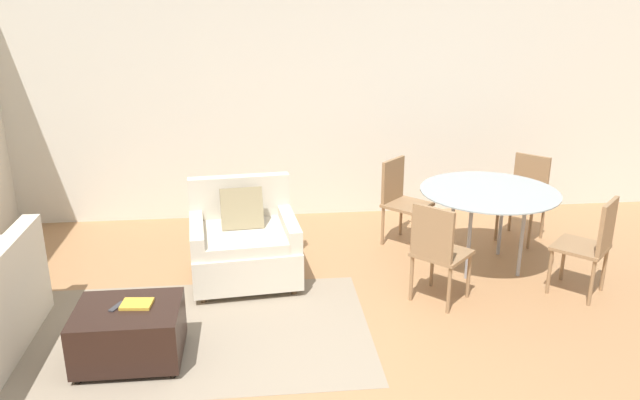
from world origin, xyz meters
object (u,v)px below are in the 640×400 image
ottoman (129,332)px  tv_remote_primary (117,306)px  dining_chair_far_left (400,196)px  dining_chair_far_right (526,192)px  dining_chair_near_right (592,241)px  armchair (244,244)px  dining_table (489,197)px  book_stack (137,304)px  dining_chair_near_left (437,247)px

ottoman → tv_remote_primary: tv_remote_primary is taller
dining_chair_far_left → dining_chair_far_right: 1.37m
dining_chair_far_right → tv_remote_primary: bearing=-153.2°
ottoman → dining_chair_near_right: 3.88m
armchair → dining_table: 2.35m
book_stack → dining_chair_far_right: size_ratio=0.26×
armchair → dining_chair_near_left: size_ratio=1.15×
ottoman → dining_chair_near_left: size_ratio=0.83×
tv_remote_primary → dining_table: 3.46m
dining_chair_far_left → dining_chair_far_right: size_ratio=1.00×
book_stack → dining_table: dining_table is taller
tv_remote_primary → dining_table: (3.20, 1.28, 0.28)m
ottoman → tv_remote_primary: size_ratio=4.86×
tv_remote_primary → dining_chair_far_left: bearing=37.9°
book_stack → dining_chair_near_left: (2.38, 0.58, 0.09)m
dining_chair_near_left → dining_table: bearing=45.0°
dining_chair_near_left → dining_chair_near_right: same height
book_stack → dining_chair_far_left: dining_chair_far_left is taller
ottoman → dining_chair_far_right: (3.82, 1.99, 0.29)m
book_stack → dining_chair_near_right: bearing=8.8°
dining_chair_near_left → dining_chair_far_left: 1.37m
ottoman → book_stack: size_ratio=3.22×
book_stack → dining_chair_near_left: size_ratio=0.26×
dining_chair_far_left → dining_chair_near_left: bearing=-90.0°
tv_remote_primary → dining_table: size_ratio=0.12×
ottoman → dining_chair_far_right: size_ratio=0.83×
dining_table → dining_chair_near_left: dining_chair_near_left is taller
ottoman → dining_chair_near_right: size_ratio=0.83×
armchair → dining_chair_far_left: 1.79m
tv_remote_primary → dining_chair_near_left: dining_chair_near_left is taller
dining_chair_near_left → dining_chair_far_right: bearing=45.0°
tv_remote_primary → dining_chair_far_right: size_ratio=0.17×
dining_chair_near_right → dining_chair_far_left: 1.94m
ottoman → dining_chair_near_right: bearing=9.3°
dining_table → armchair: bearing=-179.6°
ottoman → dining_table: 3.43m
armchair → dining_chair_near_right: bearing=-12.5°
armchair → ottoman: bearing=-122.3°
dining_chair_far_right → dining_chair_near_right: bearing=-90.0°
dining_table → dining_chair_far_left: bearing=135.0°
tv_remote_primary → dining_chair_near_left: (2.52, 0.59, 0.09)m
dining_chair_far_left → ottoman: bearing=-140.8°
dining_table → dining_chair_far_right: dining_chair_far_right is taller
dining_table → dining_chair_near_right: bearing=-45.0°
tv_remote_primary → dining_chair_near_right: size_ratio=0.17×
dining_chair_near_left → dining_chair_near_right: 1.37m
book_stack → dining_chair_far_right: (3.75, 1.95, 0.09)m
dining_chair_near_left → dining_chair_far_left: same height
book_stack → dining_table: 3.33m
dining_chair_near_left → ottoman: bearing=-165.7°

